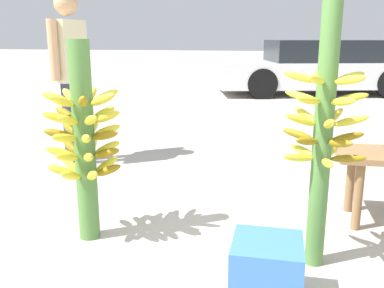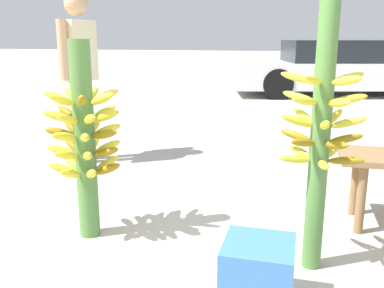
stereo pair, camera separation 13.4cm
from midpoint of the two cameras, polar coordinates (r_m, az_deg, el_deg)
banana_stalk_left at (r=2.72m, az=-15.57°, el=0.62°), size 0.48×0.49×1.25m
banana_stalk_center at (r=2.34m, az=15.67°, el=3.57°), size 0.46×0.46×1.72m
vendor_person at (r=4.44m, az=-16.83°, el=10.37°), size 0.23×0.58×1.68m
parked_car at (r=10.22m, az=16.05°, el=9.76°), size 4.71×2.75×1.20m
produce_crate at (r=2.15m, az=8.05°, el=-16.70°), size 0.33×0.33×0.33m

